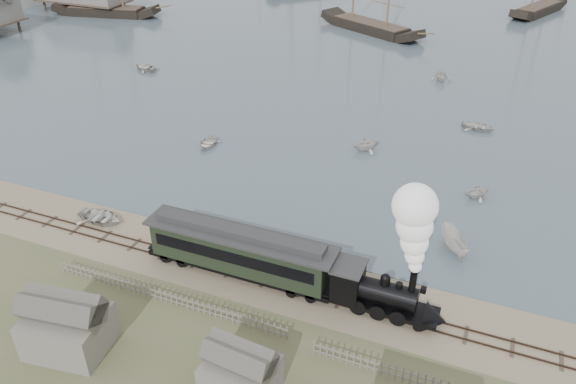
% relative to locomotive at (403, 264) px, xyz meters
% --- Properties ---
extents(ground, '(600.00, 600.00, 0.00)m').
position_rel_locomotive_xyz_m(ground, '(-9.20, 2.00, -4.68)').
color(ground, gray).
rests_on(ground, ground).
extents(rail_track, '(120.00, 1.80, 0.16)m').
position_rel_locomotive_xyz_m(rail_track, '(-9.20, 0.00, -4.64)').
color(rail_track, '#35251C').
rests_on(rail_track, ground).
extents(picket_fence_west, '(19.00, 0.10, 1.20)m').
position_rel_locomotive_xyz_m(picket_fence_west, '(-15.70, -5.00, -4.68)').
color(picket_fence_west, slate).
rests_on(picket_fence_west, ground).
extents(shed_left, '(5.00, 4.00, 4.10)m').
position_rel_locomotive_xyz_m(shed_left, '(-19.20, -11.00, -4.68)').
color(shed_left, slate).
rests_on(shed_left, ground).
extents(locomotive, '(8.15, 3.04, 10.16)m').
position_rel_locomotive_xyz_m(locomotive, '(0.00, 0.00, 0.00)').
color(locomotive, black).
rests_on(locomotive, ground).
extents(passenger_coach, '(15.13, 2.92, 3.67)m').
position_rel_locomotive_xyz_m(passenger_coach, '(-12.23, 0.00, -2.37)').
color(passenger_coach, black).
rests_on(passenger_coach, ground).
extents(beached_dinghy, '(3.11, 4.29, 0.88)m').
position_rel_locomotive_xyz_m(beached_dinghy, '(-27.02, 1.82, -4.24)').
color(beached_dinghy, silver).
rests_on(beached_dinghy, ground).
extents(rowboat_0, '(3.68, 2.82, 0.71)m').
position_rel_locomotive_xyz_m(rowboat_0, '(-25.57, 18.49, -4.26)').
color(rowboat_0, silver).
rests_on(rowboat_0, harbor_water).
extents(rowboat_1, '(4.15, 4.21, 1.68)m').
position_rel_locomotive_xyz_m(rowboat_1, '(-9.02, 24.21, -3.78)').
color(rowboat_1, silver).
rests_on(rowboat_1, harbor_water).
extents(rowboat_2, '(4.27, 3.54, 1.58)m').
position_rel_locomotive_xyz_m(rowboat_2, '(2.51, 9.33, -3.83)').
color(rowboat_2, silver).
rests_on(rowboat_2, harbor_water).
extents(rowboat_3, '(3.05, 4.04, 0.79)m').
position_rel_locomotive_xyz_m(rowboat_3, '(1.83, 34.46, -4.22)').
color(rowboat_3, silver).
rests_on(rowboat_3, harbor_water).
extents(rowboat_4, '(3.43, 3.47, 1.38)m').
position_rel_locomotive_xyz_m(rowboat_4, '(3.41, 18.61, -3.92)').
color(rowboat_4, silver).
rests_on(rowboat_4, harbor_water).
extents(rowboat_6, '(4.32, 5.10, 0.90)m').
position_rel_locomotive_xyz_m(rowboat_6, '(-47.08, 37.60, -4.17)').
color(rowboat_6, silver).
rests_on(rowboat_6, harbor_water).
extents(rowboat_7, '(4.33, 4.06, 1.82)m').
position_rel_locomotive_xyz_m(rowboat_7, '(-5.05, 49.72, -3.71)').
color(rowboat_7, silver).
rests_on(rowboat_7, harbor_water).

